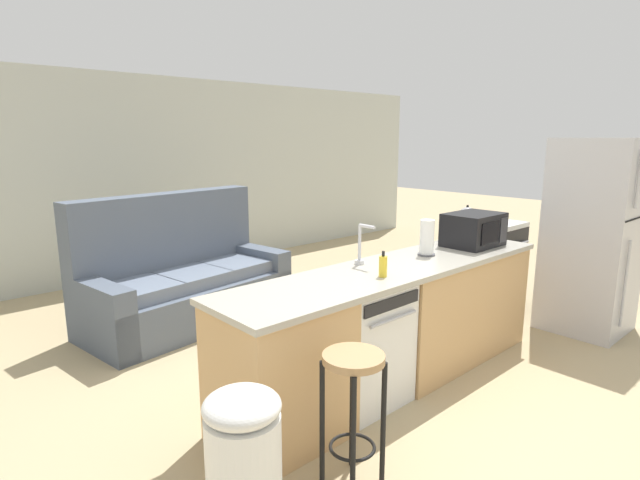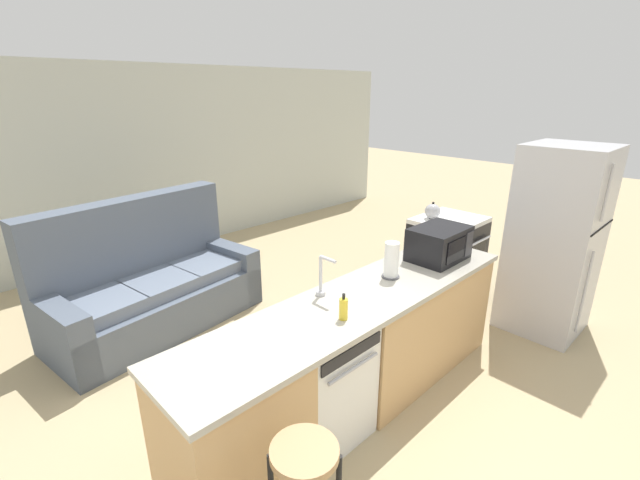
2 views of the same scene
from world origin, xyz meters
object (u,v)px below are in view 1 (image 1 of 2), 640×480
at_px(paper_towel_roll, 427,238).
at_px(couch, 182,282).
at_px(dishwasher, 358,343).
at_px(trash_bin, 244,466).
at_px(refrigerator, 593,236).
at_px(bar_stool, 353,392).
at_px(soap_bottle, 383,266).
at_px(stove_range, 483,262).
at_px(microwave, 474,229).
at_px(kettle, 467,215).

relative_size(paper_towel_roll, couch, 0.13).
xyz_separation_m(dishwasher, trash_bin, (-1.29, -0.53, -0.04)).
distance_m(refrigerator, bar_stool, 3.29).
distance_m(trash_bin, couch, 3.00).
bearing_deg(bar_stool, dishwasher, 41.91).
bearing_deg(refrigerator, bar_stool, -179.16).
xyz_separation_m(soap_bottle, trash_bin, (-1.39, -0.41, -0.59)).
bearing_deg(stove_range, couch, 148.38).
height_order(refrigerator, paper_towel_roll, refrigerator).
bearing_deg(dishwasher, refrigerator, -11.93).
bearing_deg(paper_towel_roll, bar_stool, -156.50).
height_order(microwave, soap_bottle, microwave).
height_order(trash_bin, couch, couch).
bearing_deg(bar_stool, trash_bin, 173.94).
bearing_deg(trash_bin, paper_towel_roll, 15.39).
bearing_deg(paper_towel_roll, couch, 114.45).
relative_size(stove_range, kettle, 4.39).
xyz_separation_m(kettle, trash_bin, (-3.73, -1.21, -0.61)).
distance_m(paper_towel_roll, soap_bottle, 0.75).
relative_size(stove_range, bar_stool, 1.22).
relative_size(refrigerator, trash_bin, 2.44).
xyz_separation_m(paper_towel_roll, couch, (-1.00, 2.20, -0.64)).
xyz_separation_m(refrigerator, paper_towel_roll, (-1.77, 0.60, 0.13)).
bearing_deg(dishwasher, paper_towel_roll, 3.67).
bearing_deg(paper_towel_roll, dishwasher, -176.33).
bearing_deg(refrigerator, microwave, 155.03).
distance_m(dishwasher, refrigerator, 2.70).
xyz_separation_m(kettle, bar_stool, (-3.10, -1.28, -0.45)).
bearing_deg(refrigerator, soap_bottle, 170.32).
distance_m(microwave, trash_bin, 2.84).
relative_size(soap_bottle, trash_bin, 0.24).
bearing_deg(stove_range, microwave, -154.97).
bearing_deg(kettle, soap_bottle, -161.01).
relative_size(dishwasher, trash_bin, 1.14).
xyz_separation_m(microwave, paper_towel_roll, (-0.59, 0.05, -0.00)).
height_order(dishwasher, kettle, kettle).
distance_m(refrigerator, soap_bottle, 2.53).
bearing_deg(stove_range, paper_towel_roll, -164.36).
bearing_deg(stove_range, dishwasher, -168.09).
bearing_deg(soap_bottle, bar_stool, -148.33).
relative_size(paper_towel_roll, bar_stool, 0.38).
height_order(stove_range, kettle, kettle).
bearing_deg(microwave, soap_bottle, -174.71).
xyz_separation_m(microwave, couch, (-1.59, 2.25, -0.65)).
distance_m(stove_range, trash_bin, 4.04).
height_order(refrigerator, bar_stool, refrigerator).
bearing_deg(microwave, refrigerator, -24.97).
height_order(dishwasher, soap_bottle, soap_bottle).
height_order(bar_stool, trash_bin, same).
xyz_separation_m(kettle, couch, (-2.60, 1.57, -0.59)).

